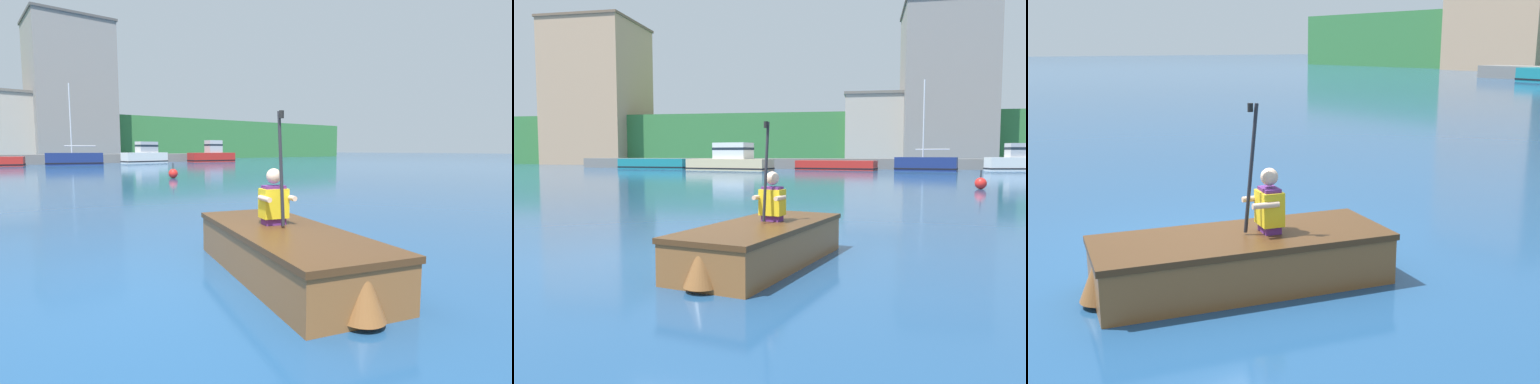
% 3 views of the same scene
% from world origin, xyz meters
% --- Properties ---
extents(ground_plane, '(300.00, 300.00, 0.00)m').
position_xyz_m(ground_plane, '(0.00, 0.00, 0.00)').
color(ground_plane, navy).
extents(waterfront_office_block_center, '(9.07, 12.25, 8.11)m').
position_xyz_m(waterfront_office_block_center, '(4.64, 55.43, 4.06)').
color(waterfront_office_block_center, '#B2A899').
rests_on(waterfront_office_block_center, ground).
extents(waterfront_apartment_right, '(9.59, 9.28, 17.35)m').
position_xyz_m(waterfront_apartment_right, '(11.13, 52.09, 8.68)').
color(waterfront_apartment_right, gray).
rests_on(waterfront_apartment_right, ground).
extents(moored_boat_dock_west_end, '(5.19, 2.14, 2.38)m').
position_xyz_m(moored_boat_dock_west_end, '(21.56, 34.85, 0.79)').
color(moored_boat_dock_west_end, red).
rests_on(moored_boat_dock_west_end, ground).
extents(moored_boat_dock_west_inner, '(4.79, 2.54, 6.97)m').
position_xyz_m(moored_boat_dock_west_inner, '(7.02, 33.69, 0.53)').
color(moored_boat_dock_west_inner, navy).
rests_on(moored_boat_dock_west_inner, ground).
extents(moored_boat_dock_east_end, '(4.84, 2.26, 2.15)m').
position_xyz_m(moored_boat_dock_east_end, '(14.10, 35.44, 0.82)').
color(moored_boat_dock_east_end, white).
rests_on(moored_boat_dock_east_end, ground).
extents(rowboat_foreground, '(1.78, 3.01, 0.50)m').
position_xyz_m(rowboat_foreground, '(1.14, -0.31, 0.28)').
color(rowboat_foreground, brown).
rests_on(rowboat_foreground, ground).
extents(person_paddler, '(0.41, 0.40, 1.24)m').
position_xyz_m(person_paddler, '(1.22, -0.01, 0.79)').
color(person_paddler, '#592672').
rests_on(person_paddler, rowboat_foreground).
extents(channel_buoy, '(0.44, 0.44, 0.72)m').
position_xyz_m(channel_buoy, '(6.74, 13.96, 0.22)').
color(channel_buoy, red).
rests_on(channel_buoy, ground).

